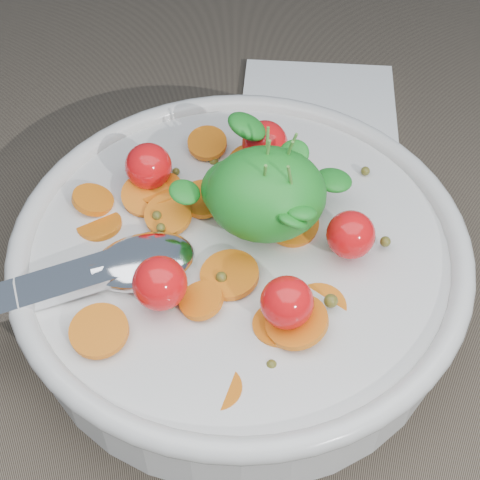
{
  "coord_description": "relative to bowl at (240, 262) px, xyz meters",
  "views": [
    {
      "loc": [
        0.01,
        -0.3,
        0.44
      ],
      "look_at": [
        0.01,
        0.02,
        0.06
      ],
      "focal_mm": 55.0,
      "sensor_mm": 36.0,
      "label": 1
    }
  ],
  "objects": [
    {
      "name": "ground",
      "position": [
        -0.01,
        -0.02,
        -0.04
      ],
      "size": [
        6.0,
        6.0,
        0.0
      ],
      "primitive_type": "plane",
      "color": "brown",
      "rests_on": "ground"
    },
    {
      "name": "bowl",
      "position": [
        0.0,
        0.0,
        0.0
      ],
      "size": [
        0.34,
        0.31,
        0.13
      ],
      "color": "silver",
      "rests_on": "ground"
    },
    {
      "name": "napkin",
      "position": [
        0.07,
        0.22,
        -0.03
      ],
      "size": [
        0.15,
        0.13,
        0.01
      ],
      "primitive_type": "cube",
      "rotation": [
        0.0,
        0.0,
        -0.08
      ],
      "color": "white",
      "rests_on": "ground"
    }
  ]
}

